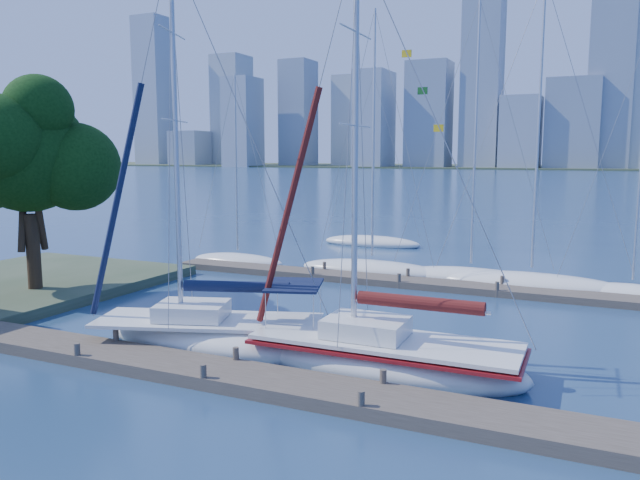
% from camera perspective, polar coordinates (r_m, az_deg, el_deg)
% --- Properties ---
extents(ground, '(700.00, 700.00, 0.00)m').
position_cam_1_polar(ground, '(20.09, -9.07, -12.56)').
color(ground, '#18344E').
rests_on(ground, ground).
extents(near_dock, '(26.00, 2.00, 0.40)m').
position_cam_1_polar(near_dock, '(20.02, -9.09, -12.03)').
color(near_dock, '#443C32').
rests_on(near_dock, ground).
extents(far_dock, '(30.00, 1.80, 0.36)m').
position_cam_1_polar(far_dock, '(33.44, 9.28, -3.96)').
color(far_dock, '#443C32').
rests_on(far_dock, ground).
extents(far_shore, '(800.00, 100.00, 1.50)m').
position_cam_1_polar(far_shore, '(335.85, 22.90, 6.08)').
color(far_shore, '#38472D').
rests_on(far_shore, ground).
extents(tree, '(7.85, 7.17, 10.56)m').
position_cam_1_polar(tree, '(32.74, -25.21, 7.43)').
color(tree, '#302215').
rests_on(tree, ground).
extents(sailboat_navy, '(9.23, 5.48, 14.57)m').
position_cam_1_polar(sailboat_navy, '(23.15, -10.15, -6.91)').
color(sailboat_navy, silver).
rests_on(sailboat_navy, ground).
extents(sailboat_maroon, '(9.26, 3.16, 14.07)m').
position_cam_1_polar(sailboat_maroon, '(20.42, 5.92, -9.09)').
color(sailboat_maroon, silver).
rests_on(sailboat_maroon, ground).
extents(bg_boat_0, '(6.61, 2.75, 12.15)m').
position_cam_1_polar(bg_boat_0, '(40.03, -7.51, -1.87)').
color(bg_boat_0, silver).
rests_on(bg_boat_0, ground).
extents(bg_boat_1, '(9.14, 5.73, 15.34)m').
position_cam_1_polar(bg_boat_1, '(36.57, 4.78, -2.68)').
color(bg_boat_1, silver).
rests_on(bg_boat_1, ground).
extents(bg_boat_2, '(8.75, 3.35, 15.26)m').
position_cam_1_polar(bg_boat_2, '(35.30, 13.62, -3.28)').
color(bg_boat_2, silver).
rests_on(bg_boat_2, ground).
extents(bg_boat_3, '(10.09, 4.75, 15.94)m').
position_cam_1_polar(bg_boat_3, '(34.32, 18.75, -3.77)').
color(bg_boat_3, silver).
rests_on(bg_boat_3, ground).
extents(bg_boat_4, '(7.08, 2.68, 12.98)m').
position_cam_1_polar(bg_boat_4, '(34.15, 26.63, -4.34)').
color(bg_boat_4, silver).
rests_on(bg_boat_4, ground).
extents(bg_boat_6, '(7.86, 2.91, 13.13)m').
position_cam_1_polar(bg_boat_6, '(48.06, 4.76, -0.18)').
color(bg_boat_6, silver).
rests_on(bg_boat_6, ground).
extents(skyline, '(501.90, 51.31, 114.88)m').
position_cam_1_polar(skyline, '(307.47, 26.99, 12.50)').
color(skyline, gray).
rests_on(skyline, ground).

